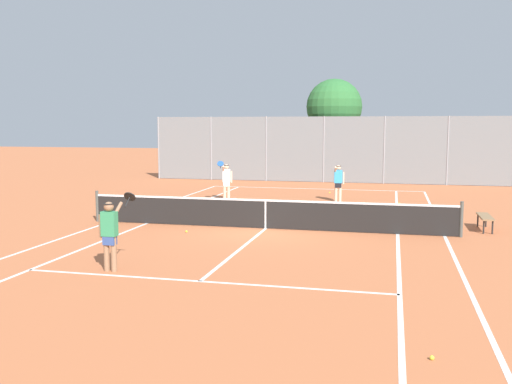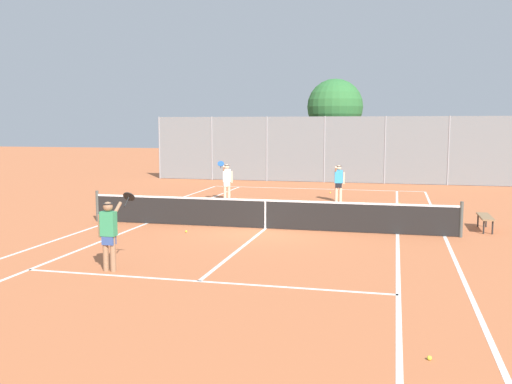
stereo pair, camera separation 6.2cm
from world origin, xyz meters
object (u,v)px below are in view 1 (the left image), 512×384
(player_far_right, at_px, (338,181))
(loose_tennis_ball_1, at_px, (432,358))
(tree_behind_left, at_px, (333,108))
(player_near_side, at_px, (110,231))
(tennis_net, at_px, (266,213))
(loose_tennis_ball_2, at_px, (330,193))
(loose_tennis_ball_3, at_px, (399,203))
(loose_tennis_ball_0, at_px, (186,231))
(player_far_left, at_px, (226,179))
(courtside_bench, at_px, (485,217))

(player_far_right, xyz_separation_m, loose_tennis_ball_1, (2.90, -16.62, -0.88))
(loose_tennis_ball_1, distance_m, tree_behind_left, 28.32)
(loose_tennis_ball_1, bearing_deg, player_far_right, 99.90)
(player_far_right, bearing_deg, player_near_side, -106.47)
(tennis_net, xyz_separation_m, loose_tennis_ball_2, (0.96, 10.12, -0.48))
(loose_tennis_ball_3, bearing_deg, loose_tennis_ball_1, -88.88)
(player_near_side, bearing_deg, loose_tennis_ball_0, 89.97)
(loose_tennis_ball_2, bearing_deg, tree_behind_left, 95.25)
(player_far_left, relative_size, loose_tennis_ball_2, 26.88)
(player_near_side, distance_m, tree_behind_left, 24.57)
(player_far_left, height_order, courtside_bench, player_far_left)
(tree_behind_left, bearing_deg, tennis_net, -90.70)
(tree_behind_left, bearing_deg, player_far_left, -106.39)
(loose_tennis_ball_0, relative_size, tree_behind_left, 0.01)
(loose_tennis_ball_0, bearing_deg, courtside_bench, 15.86)
(loose_tennis_ball_0, bearing_deg, loose_tennis_ball_2, 74.19)
(loose_tennis_ball_1, bearing_deg, loose_tennis_ball_3, 91.12)
(player_far_left, xyz_separation_m, loose_tennis_ball_3, (7.44, 0.47, -0.89))
(player_far_right, relative_size, loose_tennis_ball_2, 24.24)
(loose_tennis_ball_0, height_order, loose_tennis_ball_3, same)
(loose_tennis_ball_1, bearing_deg, courtside_bench, 78.22)
(tennis_net, xyz_separation_m, tree_behind_left, (0.22, 18.13, 3.85))
(tennis_net, xyz_separation_m, player_near_side, (-2.25, -6.07, 0.42))
(player_near_side, bearing_deg, courtside_bench, 39.37)
(player_near_side, bearing_deg, loose_tennis_ball_1, -26.89)
(player_near_side, xyz_separation_m, player_far_left, (-0.96, 12.52, 0.00))
(player_far_left, distance_m, loose_tennis_ball_2, 5.63)
(courtside_bench, xyz_separation_m, tree_behind_left, (-6.59, 16.76, 3.95))
(loose_tennis_ball_2, bearing_deg, courtside_bench, -56.19)
(player_far_left, distance_m, player_far_right, 4.90)
(loose_tennis_ball_2, bearing_deg, loose_tennis_ball_1, -79.65)
(player_far_left, distance_m, loose_tennis_ball_1, 17.77)
(player_far_left, relative_size, tree_behind_left, 0.29)
(loose_tennis_ball_2, bearing_deg, player_far_left, -138.67)
(loose_tennis_ball_3, bearing_deg, tree_behind_left, 109.64)
(player_far_left, xyz_separation_m, courtside_bench, (10.03, -5.08, -0.52))
(loose_tennis_ball_2, relative_size, loose_tennis_ball_3, 1.00)
(loose_tennis_ball_0, bearing_deg, tree_behind_left, 82.72)
(player_near_side, bearing_deg, player_far_right, 73.53)
(loose_tennis_ball_1, distance_m, loose_tennis_ball_2, 19.96)
(loose_tennis_ball_1, xyz_separation_m, loose_tennis_ball_3, (-0.32, 16.43, 0.00))
(player_far_right, height_order, loose_tennis_ball_1, player_far_right)
(player_far_right, relative_size, tree_behind_left, 0.26)
(tennis_net, bearing_deg, loose_tennis_ball_0, -151.83)
(courtside_bench, height_order, tree_behind_left, tree_behind_left)
(courtside_bench, bearing_deg, loose_tennis_ball_0, -164.14)
(player_far_left, height_order, loose_tennis_ball_3, player_far_left)
(loose_tennis_ball_3, xyz_separation_m, tree_behind_left, (-4.00, 11.22, 4.33))
(player_near_side, height_order, courtside_bench, player_near_side)
(player_near_side, distance_m, loose_tennis_ball_0, 4.95)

